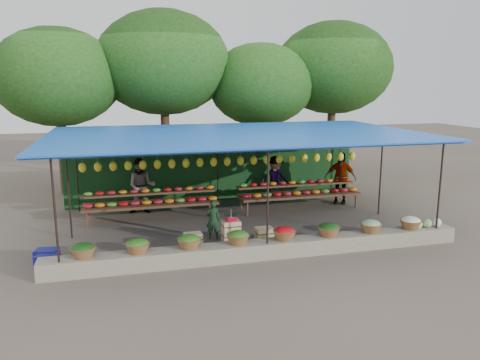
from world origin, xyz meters
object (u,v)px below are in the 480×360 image
object	(u,v)px
weighing_scale	(231,218)
crate_counter	(230,238)
blue_crate_front	(47,256)
blue_crate_back	(47,261)
vendor_seated	(213,220)

from	to	relation	value
weighing_scale	crate_counter	bearing A→B (deg)	-180.00
blue_crate_front	blue_crate_back	xyz separation A→B (m)	(0.05, -0.34, -0.01)
weighing_scale	blue_crate_back	distance (m)	4.53
blue_crate_back	weighing_scale	bearing A→B (deg)	23.02
blue_crate_front	blue_crate_back	distance (m)	0.35
vendor_seated	blue_crate_front	distance (m)	4.30
crate_counter	weighing_scale	bearing A→B (deg)	0.00
weighing_scale	blue_crate_front	size ratio (longest dim) A/B	0.60
weighing_scale	blue_crate_back	xyz separation A→B (m)	(-4.48, -0.08, -0.69)
weighing_scale	vendor_seated	world-z (taller)	vendor_seated
crate_counter	blue_crate_front	world-z (taller)	crate_counter
blue_crate_front	blue_crate_back	bearing A→B (deg)	-69.70
vendor_seated	blue_crate_back	size ratio (longest dim) A/B	2.19
crate_counter	vendor_seated	size ratio (longest dim) A/B	2.14
crate_counter	weighing_scale	world-z (taller)	weighing_scale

